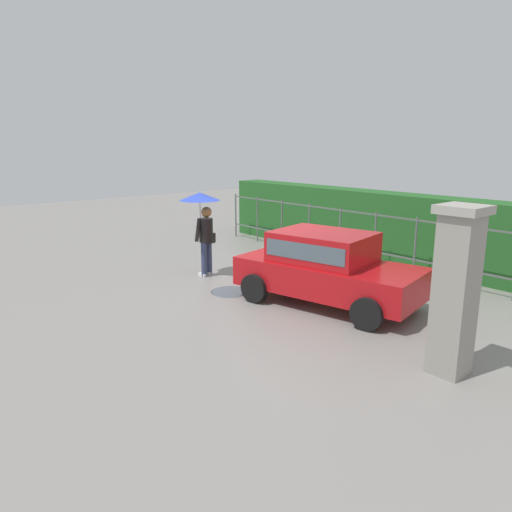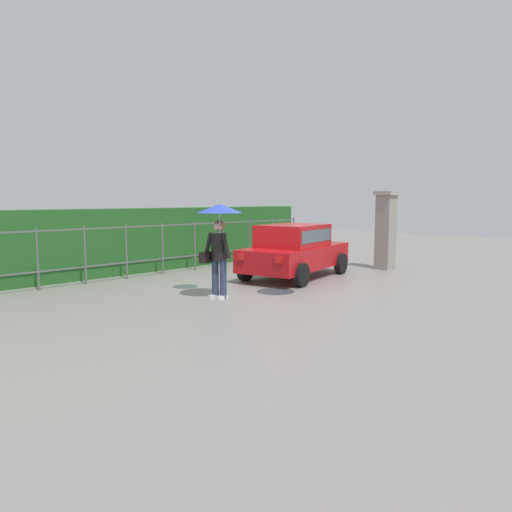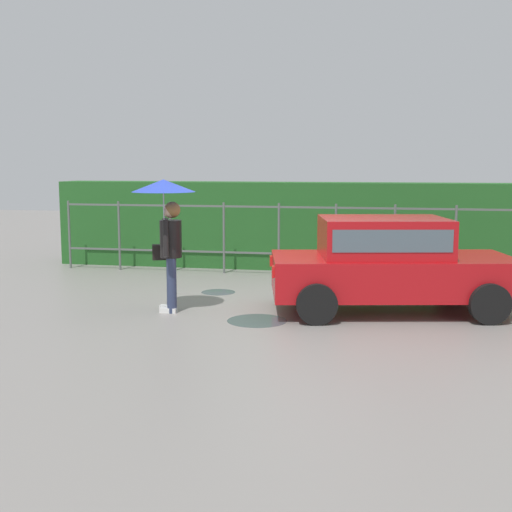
% 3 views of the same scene
% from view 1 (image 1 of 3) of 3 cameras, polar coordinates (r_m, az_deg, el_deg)
% --- Properties ---
extents(ground_plane, '(40.00, 40.00, 0.00)m').
position_cam_1_polar(ground_plane, '(10.88, 2.39, -3.96)').
color(ground_plane, gray).
extents(car, '(3.96, 2.46, 1.48)m').
position_cam_1_polar(car, '(9.84, 8.34, -1.10)').
color(car, '#B71116').
rests_on(car, ground).
extents(pedestrian, '(0.97, 0.97, 2.07)m').
position_cam_1_polar(pedestrian, '(11.73, -6.33, 4.84)').
color(pedestrian, '#2D3856').
rests_on(pedestrian, ground).
extents(gate_pillar, '(0.60, 0.60, 2.42)m').
position_cam_1_polar(gate_pillar, '(7.20, 22.59, -3.74)').
color(gate_pillar, gray).
rests_on(gate_pillar, ground).
extents(fence_section, '(10.61, 0.05, 1.50)m').
position_cam_1_polar(fence_section, '(13.21, 11.86, 2.52)').
color(fence_section, '#59605B').
rests_on(fence_section, ground).
extents(hedge_row, '(11.56, 0.90, 1.90)m').
position_cam_1_polar(hedge_row, '(13.98, 14.43, 3.49)').
color(hedge_row, '#235B23').
rests_on(hedge_row, ground).
extents(puddle_near, '(0.89, 0.89, 0.00)m').
position_cam_1_polar(puddle_near, '(10.71, -3.02, -4.24)').
color(puddle_near, '#4C545B').
rests_on(puddle_near, ground).
extents(puddle_far, '(0.61, 0.61, 0.00)m').
position_cam_1_polar(puddle_far, '(12.79, 1.15, -1.32)').
color(puddle_far, '#4C545B').
rests_on(puddle_far, ground).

